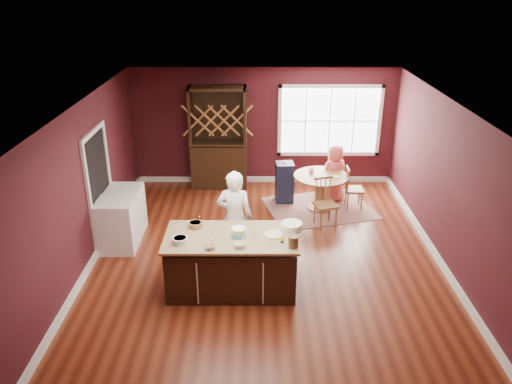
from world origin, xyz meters
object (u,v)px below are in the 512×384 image
at_px(kitchen_island, 232,263).
at_px(layer_cake, 238,232).
at_px(seated_woman, 335,173).
at_px(hutch, 218,138).
at_px(chair_east, 354,188).
at_px(washer, 117,225).
at_px(dining_table, 321,185).
at_px(high_chair, 284,182).
at_px(dryer, 126,210).
at_px(toddler, 284,167).
at_px(chair_south, 326,203).
at_px(chair_north, 329,173).
at_px(baker, 235,218).

xyz_separation_m(kitchen_island, layer_cake, (0.11, 0.01, 0.54)).
distance_m(seated_woman, hutch, 2.72).
height_order(chair_east, washer, washer).
bearing_deg(dining_table, high_chair, 153.99).
relative_size(high_chair, dryer, 1.01).
bearing_deg(washer, toddler, 33.82).
height_order(seated_woman, dryer, seated_woman).
height_order(chair_south, seated_woman, seated_woman).
relative_size(chair_east, washer, 0.96).
height_order(seated_woman, toddler, seated_woman).
bearing_deg(chair_north, layer_cake, 26.62).
bearing_deg(seated_woman, layer_cake, 34.42).
xyz_separation_m(chair_north, dryer, (-4.09, -1.87, -0.03)).
bearing_deg(baker, washer, -4.27).
bearing_deg(seated_woman, washer, 1.92).
xyz_separation_m(baker, dryer, (-2.11, 1.07, -0.37)).
distance_m(chair_north, high_chair, 1.11).
bearing_deg(baker, chair_south, -134.70).
xyz_separation_m(chair_east, hutch, (-2.92, 1.19, 0.71)).
height_order(dining_table, baker, baker).
height_order(chair_east, chair_south, chair_south).
distance_m(chair_north, hutch, 2.61).
height_order(high_chair, dryer, high_chair).
bearing_deg(chair_south, washer, 177.00).
bearing_deg(layer_cake, baker, 96.49).
bearing_deg(seated_woman, baker, 26.18).
bearing_deg(baker, hutch, -74.27).
relative_size(layer_cake, hutch, 0.13).
bearing_deg(chair_east, chair_north, 30.73).
distance_m(baker, toddler, 2.66).
distance_m(baker, dryer, 2.40).
height_order(dining_table, chair_east, chair_east).
relative_size(chair_north, hutch, 0.42).
bearing_deg(dining_table, dryer, -164.46).
height_order(hutch, dryer, hutch).
bearing_deg(washer, chair_north, 31.51).
relative_size(chair_north, washer, 1.04).
bearing_deg(dining_table, chair_north, 70.70).
height_order(washer, dryer, washer).
height_order(kitchen_island, chair_south, chair_south).
xyz_separation_m(high_chair, washer, (-3.08, -2.06, 0.01)).
bearing_deg(chair_north, kitchen_island, 25.37).
distance_m(layer_cake, washer, 2.56).
bearing_deg(layer_cake, chair_east, 51.82).
bearing_deg(hutch, high_chair, -31.11).
relative_size(chair_east, chair_south, 0.92).
xyz_separation_m(dining_table, high_chair, (-0.73, 0.36, -0.07)).
distance_m(kitchen_island, chair_east, 3.85).
height_order(dining_table, high_chair, high_chair).
bearing_deg(hutch, kitchen_island, -83.45).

